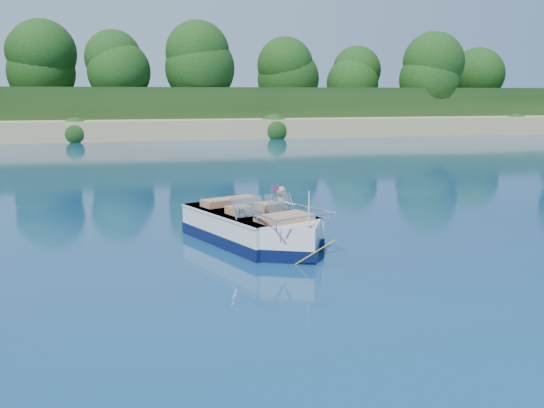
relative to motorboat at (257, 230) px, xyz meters
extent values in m
plane|color=#09193F|center=(1.11, -1.76, -0.33)|extent=(160.00, 160.00, 0.00)
cube|color=tan|center=(1.11, 36.24, 0.17)|extent=(170.00, 8.00, 2.00)
cube|color=black|center=(1.11, 63.24, 0.67)|extent=(170.00, 56.00, 6.00)
cylinder|color=black|center=(1.11, 40.24, 2.97)|extent=(0.44, 0.44, 3.60)
sphere|color=black|center=(1.11, 40.24, 6.39)|extent=(5.94, 5.94, 5.94)
cylinder|color=black|center=(21.11, 38.24, 2.47)|extent=(0.44, 0.44, 2.60)
sphere|color=black|center=(21.11, 38.24, 4.94)|extent=(4.29, 4.29, 4.29)
cube|color=silver|center=(-0.12, 0.32, -0.06)|extent=(2.88, 3.82, 0.95)
cube|color=silver|center=(0.44, -1.19, -0.06)|extent=(1.69, 1.69, 0.95)
cube|color=#091135|center=(-0.12, 0.32, -0.19)|extent=(2.91, 3.86, 0.27)
cube|color=#091135|center=(0.44, -1.19, -0.19)|extent=(1.72, 1.72, 0.27)
cube|color=tan|center=(-0.21, 0.58, 0.21)|extent=(2.18, 2.74, 0.09)
cube|color=silver|center=(-0.12, 0.32, 0.39)|extent=(2.91, 3.83, 0.05)
cube|color=black|center=(-0.77, 2.07, -0.02)|extent=(0.57, 0.47, 0.81)
cube|color=#8C9EA5|center=(-0.28, -0.41, 0.65)|extent=(0.74, 0.38, 0.44)
cube|color=#8C9EA5|center=(0.48, -0.13, 0.65)|extent=(0.73, 0.54, 0.44)
cube|color=#B57A53|center=(-0.42, -0.03, 0.42)|extent=(0.64, 0.64, 0.36)
cube|color=#B57A53|center=(0.34, 0.25, 0.42)|extent=(0.64, 0.64, 0.36)
cube|color=#B57A53|center=(-0.43, 1.17, 0.42)|extent=(1.49, 0.95, 0.34)
cube|color=#B57A53|center=(0.38, -1.03, 0.40)|extent=(1.35, 1.05, 0.31)
cylinder|color=silver|center=(0.68, -1.83, 0.80)|extent=(0.03, 0.03, 0.77)
cube|color=red|center=(0.40, -0.15, 1.01)|extent=(0.19, 0.08, 0.13)
cube|color=silver|center=(0.70, -1.87, 0.44)|extent=(0.10, 0.08, 0.05)
cylinder|color=yellow|center=(0.68, -2.21, -0.02)|extent=(0.65, 0.75, 0.69)
torus|color=yellow|center=(1.13, 1.91, -0.24)|extent=(1.57, 1.57, 0.39)
torus|color=red|center=(1.13, 1.91, -0.22)|extent=(1.29, 1.29, 0.13)
imported|color=tan|center=(1.10, 1.96, -0.33)|extent=(0.39, 0.77, 1.47)
camera|label=1|loc=(-3.02, -13.46, 3.14)|focal=40.00mm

